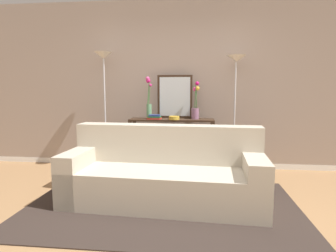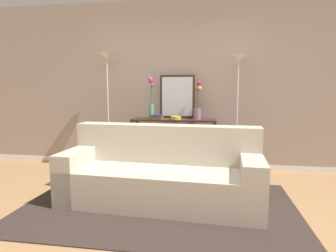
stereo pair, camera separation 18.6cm
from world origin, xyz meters
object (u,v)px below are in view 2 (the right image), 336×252
object	(u,v)px
wall_mirror	(177,97)
fruit_bowl	(176,118)
floor_lamp_right	(238,81)
book_stack	(156,117)
book_row_under_console	(153,167)
couch	(162,175)
console_table	(174,136)
floor_lamp_left	(107,78)
vase_tall_flowers	(151,101)
vase_short_flowers	(198,107)

from	to	relation	value
wall_mirror	fruit_bowl	bearing A→B (deg)	-87.24
floor_lamp_right	wall_mirror	xyz separation A→B (m)	(-0.93, 0.13, -0.23)
wall_mirror	book_stack	world-z (taller)	wall_mirror
book_row_under_console	floor_lamp_right	bearing A→B (deg)	0.57
wall_mirror	book_stack	xyz separation A→B (m)	(-0.30, -0.22, -0.31)
couch	fruit_bowl	bearing A→B (deg)	89.26
console_table	wall_mirror	size ratio (longest dim) A/B	1.92
floor_lamp_left	fruit_bowl	size ratio (longest dim) A/B	11.60
floor_lamp_left	fruit_bowl	xyz separation A→B (m)	(1.13, -0.12, -0.61)
floor_lamp_right	fruit_bowl	world-z (taller)	floor_lamp_right
floor_lamp_right	vase_tall_flowers	xyz separation A→B (m)	(-1.33, 0.02, -0.31)
floor_lamp_left	wall_mirror	xyz separation A→B (m)	(1.12, 0.13, -0.29)
couch	console_table	distance (m)	1.26
wall_mirror	book_row_under_console	bearing A→B (deg)	-159.25
floor_lamp_right	wall_mirror	world-z (taller)	floor_lamp_right
wall_mirror	vase_short_flowers	size ratio (longest dim) A/B	1.18
floor_lamp_left	floor_lamp_right	size ratio (longest dim) A/B	1.04
couch	vase_tall_flowers	size ratio (longest dim) A/B	3.47
floor_lamp_left	vase_tall_flowers	xyz separation A→B (m)	(0.71, 0.02, -0.36)
floor_lamp_left	wall_mirror	distance (m)	1.16
console_table	vase_short_flowers	world-z (taller)	vase_short_flowers
book_row_under_console	couch	bearing A→B (deg)	-73.03
wall_mirror	book_stack	distance (m)	0.48
floor_lamp_right	couch	bearing A→B (deg)	-126.91
console_table	fruit_bowl	bearing A→B (deg)	-66.02
vase_short_flowers	book_row_under_console	xyz separation A→B (m)	(-0.71, -0.02, -0.98)
floor_lamp_left	book_row_under_console	size ratio (longest dim) A/B	5.03
console_table	fruit_bowl	distance (m)	0.32
floor_lamp_left	fruit_bowl	distance (m)	1.29
vase_short_flowers	wall_mirror	bearing A→B (deg)	159.97
vase_tall_flowers	console_table	bearing A→B (deg)	-4.71
floor_lamp_left	console_table	bearing A→B (deg)	-0.69
wall_mirror	vase_tall_flowers	world-z (taller)	wall_mirror
couch	floor_lamp_left	bearing A→B (deg)	131.89
console_table	wall_mirror	world-z (taller)	wall_mirror
vase_tall_flowers	vase_short_flowers	xyz separation A→B (m)	(0.74, -0.01, -0.09)
floor_lamp_left	vase_short_flowers	bearing A→B (deg)	0.34
couch	vase_tall_flowers	world-z (taller)	vase_tall_flowers
couch	book_stack	xyz separation A→B (m)	(-0.29, 1.15, 0.57)
floor_lamp_left	vase_tall_flowers	world-z (taller)	floor_lamp_left
floor_lamp_left	vase_short_flowers	size ratio (longest dim) A/B	3.26
console_table	book_stack	xyz separation A→B (m)	(-0.26, -0.08, 0.30)
vase_short_flowers	fruit_bowl	bearing A→B (deg)	-158.43
couch	console_table	size ratio (longest dim) A/B	1.74
couch	console_table	world-z (taller)	couch
wall_mirror	fruit_bowl	world-z (taller)	wall_mirror
floor_lamp_left	book_row_under_console	xyz separation A→B (m)	(0.74, -0.01, -1.43)
wall_mirror	vase_short_flowers	world-z (taller)	wall_mirror
console_table	fruit_bowl	xyz separation A→B (m)	(0.05, -0.11, 0.30)
console_table	book_stack	bearing A→B (deg)	-163.03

